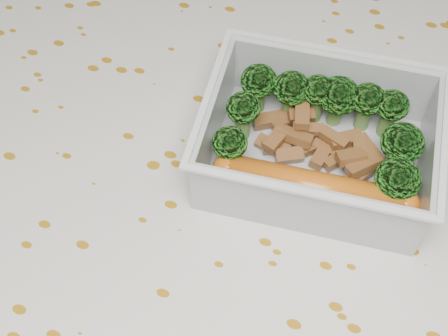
% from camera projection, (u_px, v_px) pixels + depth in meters
% --- Properties ---
extents(dining_table, '(1.40, 0.90, 0.75)m').
position_uv_depth(dining_table, '(225.00, 241.00, 0.53)').
color(dining_table, brown).
rests_on(dining_table, ground).
extents(tablecloth, '(1.46, 0.96, 0.19)m').
position_uv_depth(tablecloth, '(225.00, 211.00, 0.49)').
color(tablecloth, silver).
rests_on(tablecloth, dining_table).
extents(lunch_container, '(0.18, 0.15, 0.06)m').
position_uv_depth(lunch_container, '(317.00, 148.00, 0.45)').
color(lunch_container, silver).
rests_on(lunch_container, tablecloth).
extents(broccoli_florets, '(0.15, 0.10, 0.04)m').
position_uv_depth(broccoli_florets, '(330.00, 118.00, 0.45)').
color(broccoli_florets, '#608C3F').
rests_on(broccoli_florets, lunch_container).
extents(meat_pile, '(0.10, 0.05, 0.03)m').
position_uv_depth(meat_pile, '(317.00, 143.00, 0.46)').
color(meat_pile, brown).
rests_on(meat_pile, lunch_container).
extents(sausage, '(0.14, 0.04, 0.02)m').
position_uv_depth(sausage, '(314.00, 188.00, 0.43)').
color(sausage, '#B75712').
rests_on(sausage, lunch_container).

